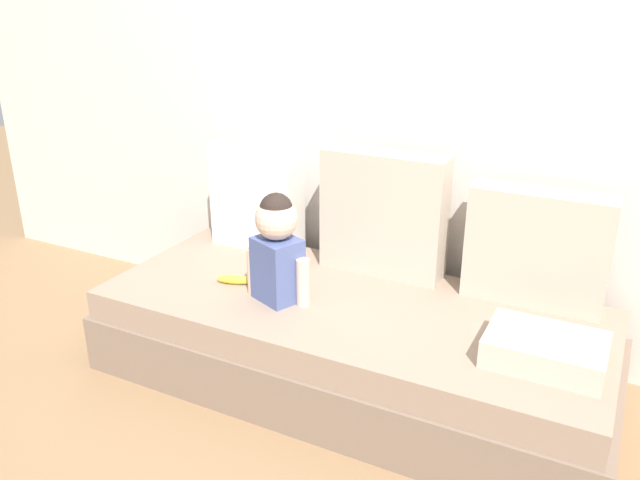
{
  "coord_description": "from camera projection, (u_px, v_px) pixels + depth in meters",
  "views": [
    {
      "loc": [
        0.98,
        -2.18,
        1.62
      ],
      "look_at": [
        -0.14,
        0.0,
        0.63
      ],
      "focal_mm": 36.1,
      "sensor_mm": 36.0,
      "label": 1
    }
  ],
  "objects": [
    {
      "name": "banana",
      "position": [
        235.0,
        280.0,
        2.83
      ],
      "size": [
        0.17,
        0.1,
        0.04
      ],
      "primitive_type": "ellipsoid",
      "rotation": [
        0.0,
        0.0,
        0.34
      ],
      "color": "yellow",
      "rests_on": "couch"
    },
    {
      "name": "throw_pillow_center",
      "position": [
        384.0,
        213.0,
        2.86
      ],
      "size": [
        0.56,
        0.16,
        0.56
      ],
      "primitive_type": "cube",
      "color": "#C1B29E",
      "rests_on": "couch"
    },
    {
      "name": "toddler",
      "position": [
        277.0,
        245.0,
        2.61
      ],
      "size": [
        0.29,
        0.21,
        0.46
      ],
      "color": "#4C5B93",
      "rests_on": "couch"
    },
    {
      "name": "throw_pillow_right",
      "position": [
        537.0,
        248.0,
        2.6
      ],
      "size": [
        0.56,
        0.16,
        0.48
      ],
      "primitive_type": "cube",
      "color": "#C1B29E",
      "rests_on": "couch"
    },
    {
      "name": "ground_plane",
      "position": [
        348.0,
        379.0,
        2.82
      ],
      "size": [
        12.0,
        12.0,
        0.0
      ],
      "primitive_type": "plane",
      "color": "#93704C"
    },
    {
      "name": "couch",
      "position": [
        349.0,
        342.0,
        2.75
      ],
      "size": [
        2.15,
        0.9,
        0.38
      ],
      "color": "#826C5B",
      "rests_on": "ground"
    },
    {
      "name": "folded_blanket",
      "position": [
        545.0,
        350.0,
        2.23
      ],
      "size": [
        0.4,
        0.28,
        0.1
      ],
      "primitive_type": "cube",
      "color": "beige",
      "rests_on": "couch"
    },
    {
      "name": "throw_pillow_left",
      "position": [
        257.0,
        196.0,
        3.15
      ],
      "size": [
        0.45,
        0.16,
        0.52
      ],
      "primitive_type": "cube",
      "color": "silver",
      "rests_on": "couch"
    },
    {
      "name": "back_wall",
      "position": [
        406.0,
        101.0,
        2.88
      ],
      "size": [
        5.35,
        0.1,
        2.25
      ],
      "primitive_type": "cube",
      "color": "silver",
      "rests_on": "ground"
    }
  ]
}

